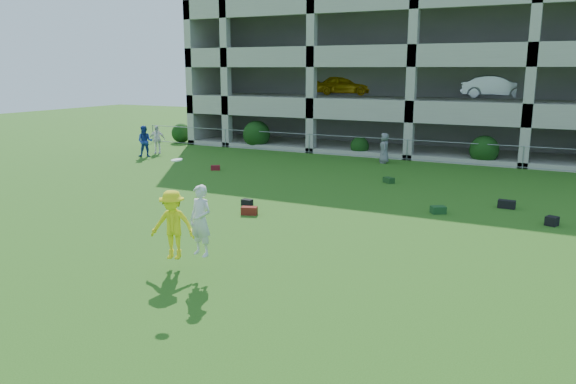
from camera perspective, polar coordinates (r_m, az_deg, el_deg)
The scene contains 15 objects.
ground at distance 14.99m, azimuth -7.35°, elevation -7.22°, with size 100.00×100.00×0.00m, color #235114.
bystander_a at distance 33.55m, azimuth -14.32°, elevation 5.00°, with size 0.88×0.68×1.81m, color #213C99.
bystander_b at distance 34.79m, azimuth -13.18°, elevation 5.22°, with size 0.99×0.41×1.68m, color white.
bystander_c at distance 30.83m, azimuth 9.76°, elevation 4.42°, with size 0.80×0.52×1.63m, color slate.
bag_red_a at distance 19.73m, azimuth -3.96°, elevation -1.91°, with size 0.55×0.30×0.28m, color #5C130F.
bag_black_b at distance 21.10m, azimuth -4.18°, elevation -1.05°, with size 0.40×0.25×0.22m, color black.
bag_green_c at distance 20.55m, azimuth 15.01°, elevation -1.75°, with size 0.50×0.35×0.26m, color #13361C.
crate_d at distance 20.25m, azimuth 25.23°, elevation -2.68°, with size 0.35×0.35×0.30m, color black.
bag_black_e at distance 22.08m, azimuth 21.33°, elevation -1.16°, with size 0.60×0.30×0.30m, color black.
bag_red_f at distance 28.56m, azimuth -7.38°, elevation 2.46°, with size 0.45×0.28×0.24m, color #530E16.
bag_green_g at distance 25.55m, azimuth 10.20°, elevation 1.20°, with size 0.50×0.30×0.25m, color #133516.
frisbee_contest at distance 14.30m, azimuth -10.94°, elevation -3.17°, with size 1.97×0.96×2.65m.
parking_garage at distance 40.17m, azimuth 15.66°, elevation 13.41°, with size 30.00×14.00×12.00m.
fence at distance 31.98m, azimuth 12.01°, elevation 4.24°, with size 36.06×0.06×1.20m.
shrub_row at distance 31.73m, azimuth 20.48°, elevation 5.30°, with size 34.38×2.52×3.50m.
Camera 1 is at (7.99, -11.65, 5.02)m, focal length 35.00 mm.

